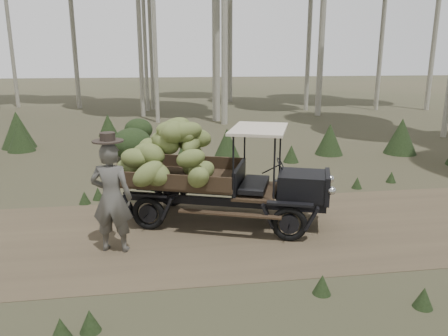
# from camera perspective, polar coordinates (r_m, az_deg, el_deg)

# --- Properties ---
(ground) EXTENTS (120.00, 120.00, 0.00)m
(ground) POSITION_cam_1_polar(r_m,az_deg,el_deg) (8.50, -3.93, -8.61)
(ground) COLOR #473D2B
(ground) RESTS_ON ground
(dirt_track) EXTENTS (70.00, 4.00, 0.01)m
(dirt_track) POSITION_cam_1_polar(r_m,az_deg,el_deg) (8.50, -3.93, -8.58)
(dirt_track) COLOR brown
(dirt_track) RESTS_ON ground
(banana_truck) EXTENTS (4.51, 2.82, 2.21)m
(banana_truck) POSITION_cam_1_polar(r_m,az_deg,el_deg) (8.77, -4.03, 0.89)
(banana_truck) COLOR black
(banana_truck) RESTS_ON ground
(farmer) EXTENTS (0.79, 0.62, 2.10)m
(farmer) POSITION_cam_1_polar(r_m,az_deg,el_deg) (7.70, -14.47, -3.64)
(farmer) COLOR #52504B
(farmer) RESTS_ON ground
(undergrowth) EXTENTS (23.81, 21.99, 1.39)m
(undergrowth) POSITION_cam_1_polar(r_m,az_deg,el_deg) (7.25, -8.03, -8.29)
(undergrowth) COLOR #233319
(undergrowth) RESTS_ON ground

